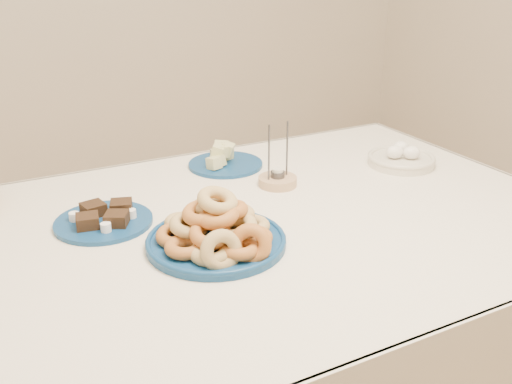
% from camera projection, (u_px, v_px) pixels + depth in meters
% --- Properties ---
extents(dining_table, '(1.71, 1.11, 0.75)m').
position_uv_depth(dining_table, '(247.00, 259.00, 1.46)').
color(dining_table, brown).
rests_on(dining_table, ground).
extents(donut_platter, '(0.37, 0.37, 0.15)m').
position_uv_depth(donut_platter, '(217.00, 232.00, 1.28)').
color(donut_platter, navy).
rests_on(donut_platter, dining_table).
extents(melon_plate, '(0.24, 0.24, 0.08)m').
position_uv_depth(melon_plate, '(224.00, 159.00, 1.78)').
color(melon_plate, navy).
rests_on(melon_plate, dining_table).
extents(brownie_plate, '(0.27, 0.27, 0.04)m').
position_uv_depth(brownie_plate, '(104.00, 219.00, 1.40)').
color(brownie_plate, navy).
rests_on(brownie_plate, dining_table).
extents(candle_holder, '(0.12, 0.12, 0.19)m').
position_uv_depth(candle_holder, '(278.00, 180.00, 1.63)').
color(candle_holder, tan).
rests_on(candle_holder, dining_table).
extents(egg_bowl, '(0.27, 0.27, 0.07)m').
position_uv_depth(egg_bowl, '(401.00, 158.00, 1.78)').
color(egg_bowl, beige).
rests_on(egg_bowl, dining_table).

